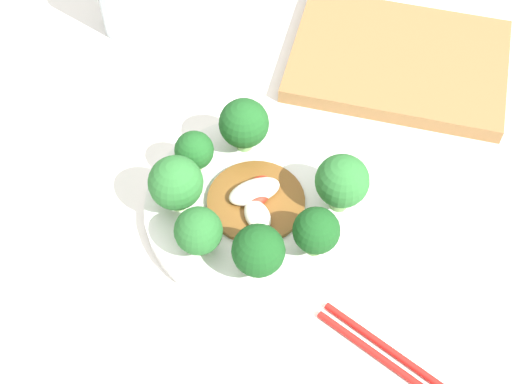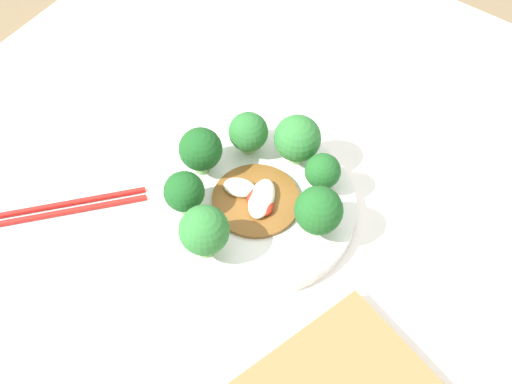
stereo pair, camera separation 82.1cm
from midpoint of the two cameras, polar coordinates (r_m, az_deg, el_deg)
table at (r=1.09m, az=-14.41°, el=-31.62°), size 0.90×0.91×0.76m
plate at (r=0.70m, az=-17.83°, el=-28.26°), size 0.24×0.24×0.02m
broccoli_west at (r=0.69m, az=-26.31°, el=-26.60°), size 0.06×0.06×0.07m
broccoli_southeast at (r=0.64m, az=-14.03°, el=-33.50°), size 0.05×0.05×0.06m
broccoli_south at (r=0.65m, az=-20.37°, el=-34.77°), size 0.05×0.05×0.07m
broccoli_east at (r=0.63m, az=-10.51°, el=-28.82°), size 0.06×0.06×0.07m
broccoli_northwest at (r=0.69m, az=-23.63°, el=-23.06°), size 0.04×0.04×0.05m
broccoli_north at (r=0.67m, az=-18.77°, el=-21.00°), size 0.06×0.06×0.07m
broccoli_southwest at (r=0.68m, az=-25.26°, el=-31.60°), size 0.05×0.05×0.06m
stirfry_center at (r=0.69m, az=-18.19°, el=-28.10°), size 0.11×0.11×0.02m
chopsticks at (r=0.69m, az=-4.70°, el=-45.05°), size 0.17×0.16×0.01m
cutting_board at (r=0.73m, az=-0.82°, el=-11.93°), size 0.31×0.26×0.02m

